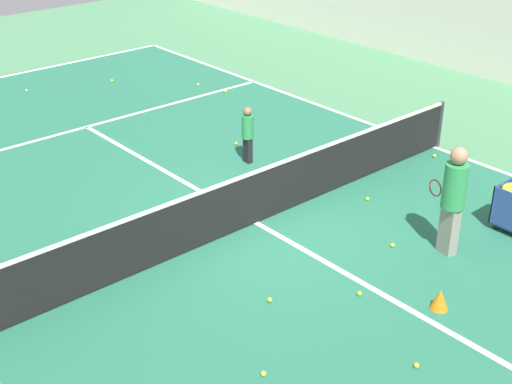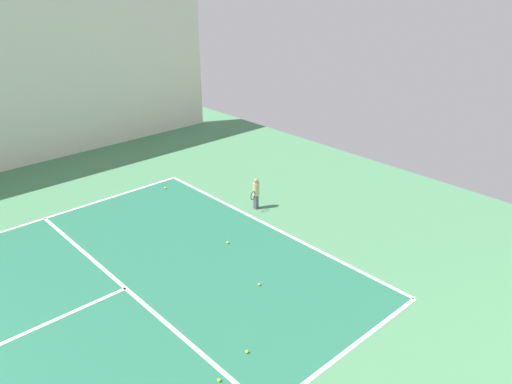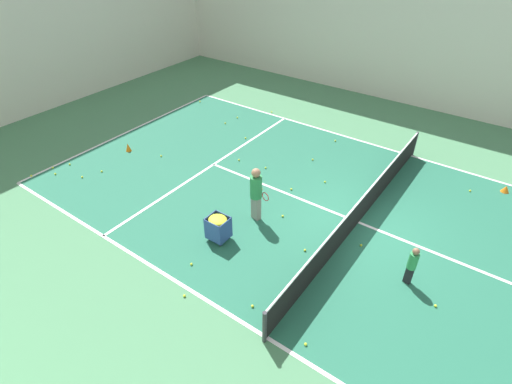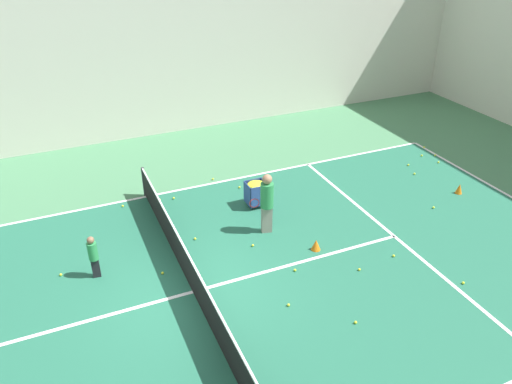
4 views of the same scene
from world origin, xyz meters
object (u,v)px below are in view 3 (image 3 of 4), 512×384
at_px(tennis_net, 361,209).
at_px(training_cone_1, 128,147).
at_px(ball_cart, 218,224).
at_px(child_midcourt, 412,263).
at_px(training_cone_0, 259,185).
at_px(coach_at_net, 256,191).

bearing_deg(tennis_net, training_cone_1, 97.32).
distance_m(ball_cart, training_cone_1, 6.61).
relative_size(child_midcourt, ball_cart, 1.45).
height_order(tennis_net, training_cone_0, tennis_net).
bearing_deg(training_cone_0, child_midcourt, -102.13).
bearing_deg(ball_cart, child_midcourt, -72.47).
bearing_deg(training_cone_0, coach_at_net, -147.70).
height_order(tennis_net, child_midcourt, child_midcourt).
xyz_separation_m(tennis_net, training_cone_0, (-0.33, 3.54, -0.36)).
xyz_separation_m(tennis_net, training_cone_1, (-1.20, 9.31, -0.35)).
xyz_separation_m(child_midcourt, training_cone_1, (0.33, 11.33, -0.51)).
height_order(ball_cart, training_cone_0, ball_cart).
bearing_deg(child_midcourt, tennis_net, -31.20).
xyz_separation_m(ball_cart, training_cone_1, (1.91, 6.31, -0.41)).
bearing_deg(coach_at_net, ball_cart, -89.12).
relative_size(tennis_net, ball_cart, 12.66).
height_order(ball_cart, training_cone_1, ball_cart).
height_order(tennis_net, ball_cart, tennis_net).
bearing_deg(training_cone_0, tennis_net, -84.62).
distance_m(coach_at_net, training_cone_0, 1.81).
distance_m(tennis_net, training_cone_0, 3.57).
xyz_separation_m(tennis_net, coach_at_net, (-1.67, 2.69, 0.53)).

